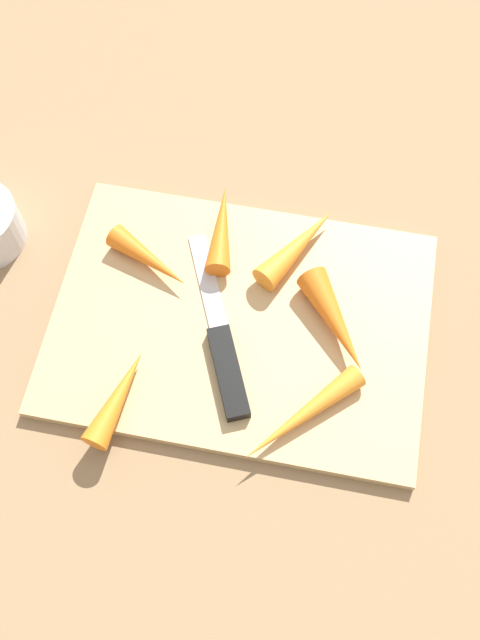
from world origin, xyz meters
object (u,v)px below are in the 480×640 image
Objects in this scene: knife at (227,360)px; carrot_longest at (303,416)px; carrot_medium_long at (336,322)px; carrot_medium_short at (221,228)px; carrot_short at (118,397)px; carrot_shortest at (149,259)px; carrot_long at (298,245)px; cutting_board at (240,323)px.

carrot_longest is at bearing -142.47° from knife.
carrot_medium_long is 1.09× the size of carrot_medium_short.
carrot_medium_long is 1.12× the size of carrot_short.
carrot_medium_long reaches higher than carrot_medium_short.
carrot_medium_long is 0.83× the size of carrot_longest.
knife is at bearing -45.29° from carrot_short.
carrot_medium_long is 0.21m from carrot_short.
carrot_medium_long is 1.15× the size of carrot_shortest.
carrot_medium_long is at bearing -84.25° from knife.
carrot_long reaches higher than knife.
carrot_longest is (-0.07, 0.09, 0.02)m from cutting_board.
carrot_short is at bearing 47.98° from cutting_board.
carrot_short is at bearing -42.66° from carrot_longest.
knife is 1.48× the size of carrot_longest.
knife is 0.14m from carrot_medium_short.
carrot_long is (-0.05, -0.13, 0.01)m from knife.
carrot_long is at bearing -127.42° from carrot_longest.
carrot_medium_short reaches higher than knife.
carrot_long is 1.09× the size of carrot_medium_short.
carrot_longest is (-0.17, -0.01, -0.00)m from carrot_short.
carrot_medium_long is at bearing -46.79° from carrot_short.
carrot_long reaches higher than cutting_board.
carrot_long is 0.83× the size of carrot_longest.
cutting_board is 0.05m from knife.
cutting_board is 0.10m from carrot_medium_short.
cutting_board is at bearing -119.05° from carrot_medium_long.
carrot_shortest is 0.86× the size of carrot_long.
carrot_shortest is 0.14m from carrot_short.
carrot_short is 0.20m from carrot_medium_short.
carrot_short is at bearing 157.15° from carrot_medium_short.
carrot_long is (-0.14, -0.04, 0.00)m from carrot_shortest.
knife is at bearing -76.22° from carrot_longest.
carrot_shortest reaches higher than carrot_longest.
carrot_shortest is 0.72× the size of carrot_longest.
carrot_long is at bearing 43.39° from carrot_shortest.
carrot_shortest is (0.19, -0.03, -0.00)m from carrot_medium_long.
cutting_board is 1.88× the size of knife.
carrot_long is at bearing -23.53° from carrot_short.
carrot_long reaches higher than carrot_short.
carrot_long reaches higher than carrot_shortest.
carrot_medium_short reaches higher than carrot_shortest.
carrot_longest is at bearing -43.68° from carrot_medium_long.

